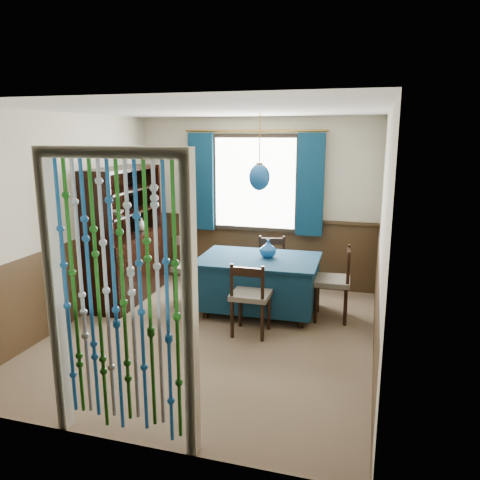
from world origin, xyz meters
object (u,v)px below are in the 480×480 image
(dining_table, at_px, (258,281))
(chair_left, at_px, (193,268))
(chair_far, at_px, (272,265))
(vase_table, at_px, (268,249))
(bowl_shelf, at_px, (115,212))
(vase_sideboard, at_px, (141,223))
(chair_near, at_px, (250,296))
(chair_right, at_px, (334,281))
(sideboard, at_px, (126,255))
(pendant_lamp, at_px, (259,177))

(dining_table, height_order, chair_left, chair_left)
(chair_far, xyz_separation_m, vase_table, (0.07, -0.58, 0.38))
(chair_far, relative_size, bowl_shelf, 3.61)
(bowl_shelf, bearing_deg, dining_table, 10.06)
(bowl_shelf, relative_size, vase_sideboard, 1.20)
(chair_near, height_order, chair_right, chair_right)
(chair_left, bearing_deg, chair_far, 135.65)
(dining_table, bearing_deg, chair_right, 0.95)
(sideboard, height_order, pendant_lamp, pendant_lamp)
(vase_table, relative_size, bowl_shelf, 0.88)
(pendant_lamp, xyz_separation_m, vase_table, (0.10, 0.08, -0.92))
(pendant_lamp, relative_size, vase_sideboard, 4.73)
(dining_table, distance_m, chair_right, 0.96)
(dining_table, height_order, chair_right, chair_right)
(chair_right, bearing_deg, sideboard, 88.29)
(chair_near, distance_m, vase_sideboard, 2.24)
(bowl_shelf, height_order, vase_sideboard, bowl_shelf)
(sideboard, bearing_deg, chair_far, 17.72)
(chair_near, bearing_deg, chair_right, 40.39)
(vase_sideboard, bearing_deg, chair_near, -29.13)
(pendant_lamp, relative_size, vase_table, 4.51)
(dining_table, distance_m, vase_sideboard, 1.94)
(dining_table, xyz_separation_m, pendant_lamp, (-0.00, -0.00, 1.32))
(chair_far, relative_size, chair_left, 0.86)
(vase_sideboard, bearing_deg, vase_table, -8.18)
(chair_left, xyz_separation_m, sideboard, (-0.97, -0.04, 0.11))
(chair_left, distance_m, pendant_lamp, 1.53)
(chair_far, xyz_separation_m, pendant_lamp, (-0.03, -0.66, 1.30))
(chair_right, relative_size, vase_sideboard, 4.71)
(chair_near, relative_size, chair_left, 0.89)
(chair_far, relative_size, pendant_lamp, 0.91)
(dining_table, relative_size, chair_near, 1.76)
(chair_far, distance_m, bowl_shelf, 2.25)
(chair_far, relative_size, vase_table, 4.12)
(chair_left, distance_m, chair_right, 1.86)
(chair_far, xyz_separation_m, chair_left, (-0.93, -0.64, 0.07))
(dining_table, xyz_separation_m, chair_near, (0.08, -0.70, 0.04))
(chair_near, bearing_deg, sideboard, 160.79)
(chair_left, height_order, pendant_lamp, pendant_lamp)
(sideboard, distance_m, vase_sideboard, 0.54)
(chair_left, xyz_separation_m, bowl_shelf, (-0.91, -0.34, 0.76))
(pendant_lamp, bearing_deg, vase_sideboard, 169.03)
(pendant_lamp, bearing_deg, bowl_shelf, -169.94)
(dining_table, bearing_deg, chair_near, -85.21)
(dining_table, relative_size, pendant_lamp, 1.67)
(chair_far, distance_m, vase_sideboard, 1.95)
(sideboard, bearing_deg, bowl_shelf, -80.60)
(chair_far, relative_size, chair_right, 0.92)
(chair_near, height_order, vase_sideboard, vase_sideboard)
(chair_near, distance_m, sideboard, 2.08)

